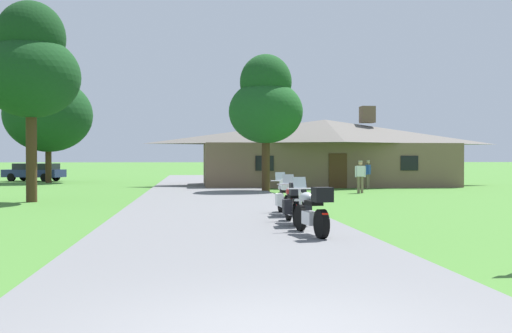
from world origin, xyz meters
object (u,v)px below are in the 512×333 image
bystander_white_shirt_beside_signpost (360,175)px  parked_navy_suv_far_left (35,171)px  bystander_blue_shirt_near_lodge (368,173)px  tree_left_far (48,105)px  tree_by_lodge_front (266,103)px  tree_left_near (31,66)px  motorcycle_red_second_in_row (294,203)px  motorcycle_silver_farthest_in_row (286,197)px  motorcycle_silver_nearest_to_camera (313,211)px

bystander_white_shirt_beside_signpost → parked_navy_suv_far_left: bystander_white_shirt_beside_signpost is taller
bystander_blue_shirt_near_lodge → tree_left_far: (-20.93, 11.03, 4.82)m
bystander_white_shirt_beside_signpost → tree_by_lodge_front: bearing=168.5°
tree_left_near → bystander_white_shirt_beside_signpost: bearing=17.6°
motorcycle_red_second_in_row → tree_by_lodge_front: (1.26, 16.81, 4.17)m
bystander_blue_shirt_near_lodge → parked_navy_suv_far_left: (-22.75, 14.34, -0.17)m
motorcycle_red_second_in_row → motorcycle_silver_farthest_in_row: bearing=86.1°
motorcycle_red_second_in_row → parked_navy_suv_far_left: 36.87m
bystander_blue_shirt_near_lodge → tree_left_near: size_ratio=0.20×
motorcycle_silver_farthest_in_row → bystander_blue_shirt_near_lodge: bystander_blue_shirt_near_lodge is taller
tree_left_far → parked_navy_suv_far_left: 6.26m
bystander_blue_shirt_near_lodge → bystander_white_shirt_beside_signpost: size_ratio=1.00×
tree_left_near → motorcycle_silver_nearest_to_camera: bearing=-53.0°
motorcycle_red_second_in_row → parked_navy_suv_far_left: parked_navy_suv_far_left is taller
bystander_blue_shirt_near_lodge → tree_left_far: bearing=-80.0°
motorcycle_red_second_in_row → tree_by_lodge_front: tree_by_lodge_front is taller
tree_left_far → parked_navy_suv_far_left: size_ratio=2.02×
bystander_blue_shirt_near_lodge → tree_by_lodge_front: (-6.40, -2.48, 3.83)m
motorcycle_silver_farthest_in_row → tree_left_far: tree_left_far is taller
tree_left_near → parked_navy_suv_far_left: (-5.78, 23.61, -4.85)m
tree_left_near → parked_navy_suv_far_left: 24.79m
motorcycle_silver_farthest_in_row → parked_navy_suv_far_left: parked_navy_suv_far_left is taller
motorcycle_silver_nearest_to_camera → tree_left_far: tree_left_far is taller
tree_left_near → tree_by_lodge_front: (10.56, 6.79, -0.85)m
tree_by_lodge_front → motorcycle_silver_nearest_to_camera: bearing=-93.7°
bystander_blue_shirt_near_lodge → tree_left_near: bearing=-23.6°
motorcycle_silver_nearest_to_camera → tree_left_near: tree_left_near is taller
tree_left_far → motorcycle_silver_farthest_in_row: bearing=-64.1°
motorcycle_red_second_in_row → motorcycle_silver_farthest_in_row: same height
motorcycle_silver_nearest_to_camera → motorcycle_silver_farthest_in_row: bearing=79.8°
bystander_blue_shirt_near_lodge → parked_navy_suv_far_left: size_ratio=0.34×
motorcycle_silver_nearest_to_camera → parked_navy_suv_far_left: 39.04m
motorcycle_silver_farthest_in_row → bystander_white_shirt_beside_signpost: (5.78, 12.20, 0.34)m
bystander_blue_shirt_near_lodge → bystander_white_shirt_beside_signpost: same height
tree_by_lodge_front → parked_navy_suv_far_left: (-16.34, 16.82, -4.00)m
motorcycle_red_second_in_row → tree_left_far: size_ratio=0.21×
bystander_white_shirt_beside_signpost → tree_left_near: tree_left_near is taller
motorcycle_red_second_in_row → tree_left_near: size_ratio=0.25×
motorcycle_silver_farthest_in_row → parked_navy_suv_far_left: 34.52m
motorcycle_red_second_in_row → tree_left_near: bearing=132.8°
motorcycle_silver_nearest_to_camera → tree_left_far: (-13.30, 32.68, 5.15)m
bystander_blue_shirt_near_lodge → parked_navy_suv_far_left: bystander_blue_shirt_near_lodge is taller
tree_by_lodge_front → parked_navy_suv_far_left: tree_by_lodge_front is taller
motorcycle_silver_nearest_to_camera → tree_left_near: size_ratio=0.25×
motorcycle_silver_nearest_to_camera → bystander_blue_shirt_near_lodge: bystander_blue_shirt_near_lodge is taller
tree_left_far → tree_by_lodge_front: (14.53, -13.51, -0.98)m
motorcycle_silver_farthest_in_row → tree_by_lodge_front: 14.78m
motorcycle_silver_nearest_to_camera → bystander_white_shirt_beside_signpost: 18.23m
motorcycle_silver_nearest_to_camera → bystander_blue_shirt_near_lodge: (7.63, 21.65, 0.33)m
tree_left_near → tree_by_lodge_front: bearing=32.7°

